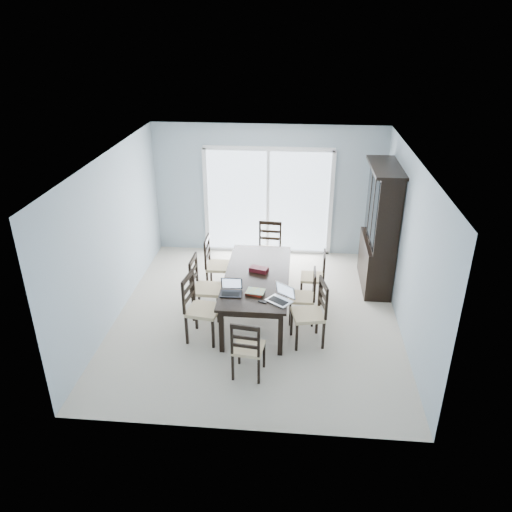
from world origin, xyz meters
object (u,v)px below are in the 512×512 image
at_px(china_hutch, 380,229).
at_px(chair_left_near, 197,301).
at_px(chair_end_far, 269,243).
at_px(game_box, 259,269).
at_px(dining_table, 257,279).
at_px(chair_right_near, 315,306).
at_px(hot_tub, 248,211).
at_px(laptop_silver, 279,298).
at_px(chair_left_far, 214,259).
at_px(chair_right_mid, 308,291).
at_px(chair_left_mid, 201,281).
at_px(chair_end_near, 247,344).
at_px(cell_phone, 262,302).
at_px(chair_right_far, 318,271).
at_px(laptop_dark, 231,291).

height_order(china_hutch, chair_left_near, china_hutch).
bearing_deg(chair_end_far, game_box, 91.25).
xyz_separation_m(dining_table, chair_right_near, (0.90, -0.63, -0.06)).
distance_m(chair_right_near, hot_tub, 4.43).
bearing_deg(hot_tub, laptop_silver, -78.25).
distance_m(china_hutch, hot_tub, 3.49).
distance_m(laptop_silver, hot_tub, 4.45).
height_order(china_hutch, chair_right_near, china_hutch).
distance_m(china_hutch, chair_left_far, 2.92).
relative_size(chair_right_mid, game_box, 3.54).
height_order(chair_left_mid, laptop_silver, chair_left_mid).
height_order(china_hutch, hot_tub, china_hutch).
relative_size(chair_left_mid, chair_right_mid, 1.15).
distance_m(chair_right_mid, chair_end_near, 1.69).
bearing_deg(cell_phone, chair_right_mid, 70.45).
bearing_deg(chair_right_far, laptop_dark, 136.19).
height_order(cell_phone, hot_tub, hot_tub).
relative_size(chair_end_near, cell_phone, 8.59).
xyz_separation_m(dining_table, chair_left_near, (-0.83, -0.68, -0.04)).
height_order(chair_right_far, chair_end_near, chair_end_near).
bearing_deg(chair_right_near, chair_end_far, 7.74).
relative_size(chair_left_far, hot_tub, 0.60).
height_order(china_hutch, laptop_dark, china_hutch).
relative_size(chair_left_far, chair_end_far, 1.02).
xyz_separation_m(dining_table, chair_end_near, (0.00, -1.55, -0.12)).
xyz_separation_m(china_hutch, chair_right_near, (-1.13, -1.88, -0.46)).
bearing_deg(chair_left_near, chair_right_near, 100.21).
bearing_deg(chair_right_near, chair_end_near, 123.49).
bearing_deg(cell_phone, china_hutch, 69.15).
bearing_deg(game_box, hot_tub, 98.92).
bearing_deg(hot_tub, chair_right_mid, -69.95).
distance_m(dining_table, chair_end_near, 1.56).
xyz_separation_m(chair_end_far, hot_tub, (-0.62, 1.99, -0.15)).
bearing_deg(china_hutch, chair_end_near, -125.78).
height_order(chair_left_near, chair_right_far, chair_left_near).
relative_size(china_hutch, hot_tub, 1.14).
xyz_separation_m(laptop_dark, hot_tub, (-0.20, 4.20, -0.35)).
distance_m(chair_right_mid, laptop_silver, 0.87).
bearing_deg(laptop_silver, chair_right_near, 53.14).
bearing_deg(chair_left_near, chair_right_mid, 119.34).
bearing_deg(chair_right_far, chair_end_near, 157.92).
bearing_deg(chair_end_far, dining_table, 90.82).
distance_m(dining_table, laptop_dark, 0.74).
xyz_separation_m(chair_right_far, game_box, (-0.95, -0.50, 0.25)).
bearing_deg(chair_end_near, chair_right_far, 73.16).
relative_size(chair_left_near, chair_end_far, 1.06).
bearing_deg(laptop_dark, hot_tub, 91.30).
bearing_deg(cell_phone, dining_table, 121.72).
bearing_deg(chair_left_near, chair_end_far, 166.41).
xyz_separation_m(chair_right_far, hot_tub, (-1.49, 2.94, -0.09)).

